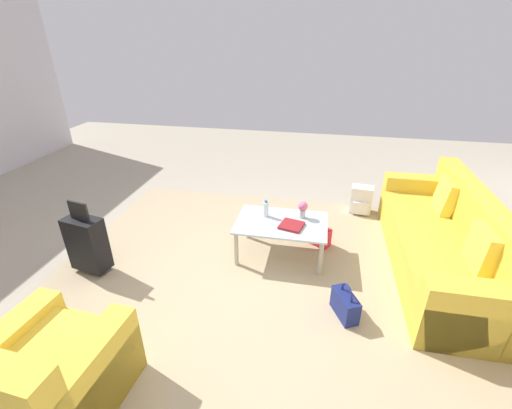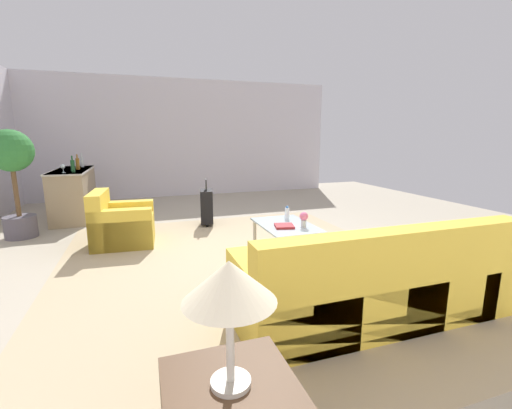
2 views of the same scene
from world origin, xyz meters
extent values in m
plane|color=#A89E89|center=(0.00, 0.00, 0.00)|extent=(12.00, 12.00, 0.00)
cube|color=tan|center=(-0.60, 0.20, 0.00)|extent=(5.20, 4.40, 0.01)
cube|color=gold|center=(-2.10, -0.60, 0.23)|extent=(0.87, 2.49, 0.45)
cube|color=gold|center=(-2.42, -0.60, 0.45)|extent=(0.22, 2.49, 0.90)
cube|color=gold|center=(-2.10, 0.52, 0.32)|extent=(0.87, 0.24, 0.64)
cube|color=gold|center=(-2.10, -1.72, 0.32)|extent=(0.87, 0.24, 0.64)
cube|color=yellow|center=(-2.26, -0.04, 0.63)|extent=(0.14, 0.40, 0.40)
cube|color=yellow|center=(-2.26, -1.16, 0.63)|extent=(0.17, 0.40, 0.41)
cube|color=gold|center=(0.90, 1.60, 0.22)|extent=(0.91, 0.92, 0.44)
cube|color=gold|center=(0.92, 1.93, 0.41)|extent=(0.86, 0.26, 0.82)
cube|color=gold|center=(1.22, 1.58, 0.30)|extent=(0.26, 0.87, 0.60)
cube|color=gold|center=(0.58, 1.62, 0.30)|extent=(0.26, 0.87, 0.60)
cube|color=yellow|center=(0.90, 1.55, 0.48)|extent=(0.65, 0.64, 0.08)
cube|color=silver|center=(-0.40, -0.50, 0.44)|extent=(1.03, 0.68, 0.02)
cylinder|color=#ADA899|center=(-0.86, -0.21, 0.21)|extent=(0.05, 0.05, 0.42)
cylinder|color=#ADA899|center=(0.06, -0.21, 0.21)|extent=(0.05, 0.05, 0.42)
cylinder|color=#ADA899|center=(-0.86, -0.79, 0.21)|extent=(0.05, 0.05, 0.42)
cylinder|color=#ADA899|center=(0.06, -0.79, 0.21)|extent=(0.05, 0.05, 0.42)
cylinder|color=silver|center=(-0.20, -0.60, 0.54)|extent=(0.06, 0.06, 0.18)
cylinder|color=#2D6BBC|center=(-0.20, -0.60, 0.64)|extent=(0.04, 0.04, 0.02)
cube|color=maroon|center=(-0.52, -0.42, 0.46)|extent=(0.29, 0.29, 0.03)
cylinder|color=#B2B7BC|center=(-0.62, -0.65, 0.50)|extent=(0.07, 0.07, 0.10)
sphere|color=#DB6693|center=(-0.62, -0.65, 0.60)|extent=(0.11, 0.11, 0.11)
cube|color=black|center=(1.60, 0.20, 0.35)|extent=(0.43, 0.29, 0.60)
cube|color=black|center=(1.60, 0.20, 0.75)|extent=(0.24, 0.07, 0.20)
cylinder|color=black|center=(1.46, 0.23, 0.03)|extent=(0.03, 0.05, 0.05)
cylinder|color=black|center=(1.74, 0.17, 0.03)|extent=(0.03, 0.05, 0.05)
cube|color=navy|center=(-1.11, 0.35, 0.12)|extent=(0.27, 0.35, 0.24)
torus|color=navy|center=(-1.11, 0.35, 0.26)|extent=(0.10, 0.19, 0.20)
cube|color=red|center=(-0.82, -0.82, 0.12)|extent=(0.35, 0.29, 0.24)
torus|color=red|center=(-0.82, -0.82, 0.26)|extent=(0.18, 0.12, 0.20)
cube|color=white|center=(-1.40, -1.80, 0.20)|extent=(0.32, 0.23, 0.40)
cube|color=white|center=(-1.39, -1.68, 0.12)|extent=(0.21, 0.08, 0.18)
camera|label=1|loc=(-0.77, 2.85, 2.39)|focal=24.00mm
camera|label=2|loc=(-4.49, 1.32, 1.61)|focal=24.00mm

